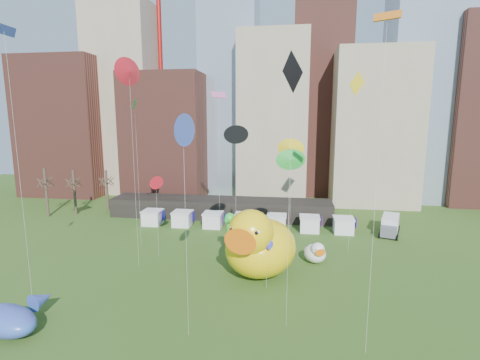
% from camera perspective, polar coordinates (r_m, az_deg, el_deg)
% --- Properties ---
extents(skyline, '(101.00, 23.00, 68.00)m').
position_cam_1_polar(skyline, '(79.24, 4.09, 12.93)').
color(skyline, brown).
rests_on(skyline, ground).
extents(pavilion, '(38.00, 6.00, 3.20)m').
position_cam_1_polar(pavilion, '(62.99, -3.11, -4.45)').
color(pavilion, black).
rests_on(pavilion, ground).
extents(vendor_tents, '(33.24, 2.80, 2.40)m').
position_cam_1_polar(vendor_tents, '(56.61, 0.71, -6.60)').
color(vendor_tents, white).
rests_on(vendor_tents, ground).
extents(bare_trees, '(8.44, 6.44, 8.50)m').
position_cam_1_polar(bare_trees, '(71.03, -24.56, -1.70)').
color(bare_trees, '#382B21').
rests_on(bare_trees, ground).
extents(big_duck, '(9.83, 11.32, 7.98)m').
position_cam_1_polar(big_duck, '(39.46, 2.99, -10.11)').
color(big_duck, yellow).
rests_on(big_duck, ground).
extents(small_duck, '(3.32, 3.86, 2.74)m').
position_cam_1_polar(small_duck, '(44.70, 11.84, -11.17)').
color(small_duck, white).
rests_on(small_duck, ground).
extents(seahorse_green, '(1.58, 1.80, 6.05)m').
position_cam_1_polar(seahorse_green, '(43.10, -1.54, -7.22)').
color(seahorse_green, silver).
rests_on(seahorse_green, ground).
extents(seahorse_purple, '(1.50, 1.70, 5.36)m').
position_cam_1_polar(seahorse_purple, '(36.79, 4.24, -11.27)').
color(seahorse_purple, silver).
rests_on(seahorse_purple, ground).
extents(whale_inflatable, '(6.53, 7.48, 2.59)m').
position_cam_1_polar(whale_inflatable, '(36.16, -32.65, -17.96)').
color(whale_inflatable, '#443EAA').
rests_on(whale_inflatable, ground).
extents(box_truck, '(4.01, 6.53, 2.61)m').
position_cam_1_polar(box_truck, '(58.69, 22.62, -6.54)').
color(box_truck, white).
rests_on(box_truck, ground).
extents(kite_0, '(0.92, 2.96, 23.40)m').
position_cam_1_polar(kite_0, '(41.54, -17.12, 16.04)').
color(kite_0, silver).
rests_on(kite_0, ground).
extents(kite_1, '(1.72, 2.38, 20.43)m').
position_cam_1_polar(kite_1, '(48.11, -3.42, 13.05)').
color(kite_1, silver).
rests_on(kite_1, ground).
extents(kite_2, '(1.71, 1.33, 16.35)m').
position_cam_1_polar(kite_2, '(37.95, -0.68, 7.16)').
color(kite_2, silver).
rests_on(kite_2, ground).
extents(kite_3, '(2.29, 1.13, 13.66)m').
position_cam_1_polar(kite_3, '(40.65, 8.11, 3.18)').
color(kite_3, silver).
rests_on(kite_3, ground).
extents(kite_4, '(2.08, 2.10, 22.56)m').
position_cam_1_polar(kite_4, '(46.31, 17.98, 13.76)').
color(kite_4, silver).
rests_on(kite_4, ground).
extents(kite_5, '(0.62, 2.40, 17.42)m').
position_cam_1_polar(kite_5, '(26.61, -8.97, 7.75)').
color(kite_5, silver).
rests_on(kite_5, ground).
extents(kite_6, '(1.61, 1.05, 23.66)m').
position_cam_1_polar(kite_6, '(26.32, 22.19, 21.53)').
color(kite_6, silver).
rests_on(kite_6, ground).
extents(kite_8, '(0.78, 1.51, 10.18)m').
position_cam_1_polar(kite_8, '(44.47, -13.15, -0.45)').
color(kite_8, silver).
rests_on(kite_8, ground).
extents(kite_10, '(1.54, 2.74, 22.01)m').
position_cam_1_polar(kite_10, '(27.92, 8.22, 15.85)').
color(kite_10, silver).
rests_on(kite_10, ground).
extents(kite_11, '(2.00, 3.80, 19.36)m').
position_cam_1_polar(kite_11, '(48.32, -16.32, 11.31)').
color(kite_11, silver).
rests_on(kite_11, ground).
extents(kite_12, '(2.58, 1.03, 14.20)m').
position_cam_1_polar(kite_12, '(51.52, 7.96, 5.03)').
color(kite_12, silver).
rests_on(kite_12, ground).
extents(kite_13, '(0.50, 2.42, 24.15)m').
position_cam_1_polar(kite_13, '(34.95, -33.21, 18.75)').
color(kite_13, silver).
rests_on(kite_13, ground).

